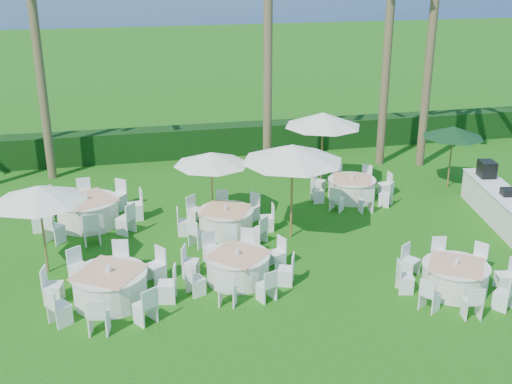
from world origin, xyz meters
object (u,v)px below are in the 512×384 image
Objects in this scene: banquet_table_b at (238,266)px; banquet_table_e at (226,220)px; umbrella_c at (211,159)px; umbrella_a at (38,194)px; banquet_table_c at (455,277)px; umbrella_d at (323,120)px; umbrella_green at (453,132)px; banquet_table_f at (352,188)px; umbrella_b at (292,153)px; banquet_table_a at (110,286)px; buffet_table at (499,204)px; banquet_table_d at (88,211)px.

banquet_table_b is 0.96× the size of banquet_table_e.
umbrella_c is at bearing 90.32° from banquet_table_b.
umbrella_a is 5.38m from umbrella_c.
banquet_table_b reaches higher than banquet_table_c.
banquet_table_c is at bearing -82.61° from umbrella_d.
umbrella_green is (13.45, 3.62, -0.18)m from umbrella_a.
umbrella_c is at bearing -170.62° from banquet_table_f.
umbrella_a reaches higher than banquet_table_f.
umbrella_b is at bearing 127.94° from banquet_table_c.
banquet_table_e reaches higher than banquet_table_c.
banquet_table_a is at bearing -147.32° from banquet_table_f.
umbrella_c is at bearing 167.75° from buffet_table.
banquet_table_e is 1.20× the size of umbrella_a.
banquet_table_a is 1.10× the size of banquet_table_c.
umbrella_c is at bearing 27.24° from umbrella_a.
umbrella_d is at bearing 36.85° from banquet_table_e.
umbrella_c is at bearing -172.38° from umbrella_green.
umbrella_d reaches higher than umbrella_c.
banquet_table_d reaches higher than banquet_table_b.
banquet_table_b is at bearing -149.29° from umbrella_green.
banquet_table_e is at bearing -143.15° from umbrella_d.
umbrella_green is at bearing 15.06° from umbrella_a.
banquet_table_e is 0.99× the size of umbrella_b.
banquet_table_d is (-8.95, 6.20, 0.06)m from banquet_table_c.
banquet_table_b is 5.42m from banquet_table_c.
banquet_table_e reaches higher than banquet_table_b.
umbrella_green is (8.65, 5.14, 1.65)m from banquet_table_b.
umbrella_d is 1.24× the size of umbrella_green.
umbrella_b reaches higher than umbrella_green.
umbrella_green is at bearing 30.71° from banquet_table_b.
umbrella_d is at bearing 55.05° from banquet_table_b.
banquet_table_e is 4.99m from banquet_table_f.
banquet_table_b is 10.20m from umbrella_green.
banquet_table_d is at bearing -169.65° from umbrella_d.
umbrella_green is at bearing 91.30° from buffet_table.
umbrella_green is at bearing 25.01° from banquet_table_a.
banquet_table_d is 1.21× the size of umbrella_d.
umbrella_b reaches higher than buffet_table.
umbrella_a reaches higher than banquet_table_c.
banquet_table_b is 1.01× the size of umbrella_d.
umbrella_a reaches higher than banquet_table_d.
umbrella_green is 3.41m from buffet_table.
buffet_table is (8.72, 2.08, 0.15)m from banquet_table_b.
banquet_table_c is 8.01m from umbrella_d.
banquet_table_b is 1.21× the size of umbrella_c.
banquet_table_e is at bearing 44.70° from banquet_table_a.
banquet_table_f is at bearing -174.69° from umbrella_green.
banquet_table_e is (4.03, -1.49, -0.06)m from banquet_table_d.
umbrella_d reaches higher than buffet_table.
umbrella_d is at bearing 40.73° from banquet_table_a.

